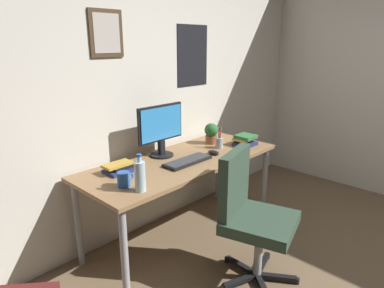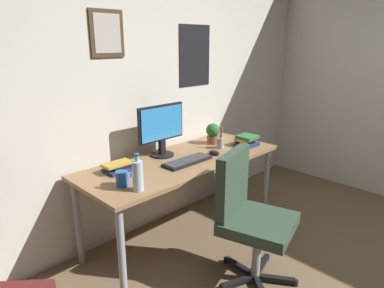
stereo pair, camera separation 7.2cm
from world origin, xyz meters
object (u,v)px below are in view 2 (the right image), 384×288
(coffee_mug_near, at_px, (122,179))
(potted_plant, at_px, (213,133))
(keyboard, at_px, (188,161))
(pen_cup, at_px, (220,142))
(book_stack_right, at_px, (119,167))
(water_bottle, at_px, (138,175))
(monitor, at_px, (161,128))
(office_chair, at_px, (248,212))
(book_stack_left, at_px, (246,141))
(computer_mouse, at_px, (214,153))

(coffee_mug_near, bearing_deg, potted_plant, 11.34)
(keyboard, distance_m, pen_cup, 0.48)
(pen_cup, relative_size, book_stack_right, 0.87)
(water_bottle, relative_size, potted_plant, 1.29)
(water_bottle, height_order, book_stack_right, water_bottle)
(water_bottle, bearing_deg, monitor, 37.63)
(office_chair, xyz_separation_m, book_stack_left, (0.73, 0.56, 0.24))
(keyboard, distance_m, computer_mouse, 0.30)
(monitor, distance_m, water_bottle, 0.73)
(keyboard, height_order, book_stack_left, book_stack_left)
(keyboard, xyz_separation_m, water_bottle, (-0.60, -0.15, 0.09))
(keyboard, xyz_separation_m, pen_cup, (0.48, 0.06, 0.04))
(office_chair, distance_m, coffee_mug_near, 0.89)
(water_bottle, bearing_deg, potted_plant, 18.06)
(computer_mouse, height_order, pen_cup, pen_cup)
(monitor, relative_size, pen_cup, 2.30)
(water_bottle, height_order, book_stack_left, water_bottle)
(book_stack_left, relative_size, book_stack_right, 0.89)
(potted_plant, bearing_deg, pen_cup, -113.18)
(keyboard, relative_size, pen_cup, 2.15)
(monitor, relative_size, coffee_mug_near, 3.76)
(office_chair, height_order, potted_plant, office_chair)
(computer_mouse, xyz_separation_m, coffee_mug_near, (-0.93, 0.00, 0.03))
(potted_plant, height_order, book_stack_right, potted_plant)
(office_chair, height_order, book_stack_left, office_chair)
(keyboard, distance_m, coffee_mug_near, 0.63)
(computer_mouse, relative_size, book_stack_right, 0.48)
(water_bottle, bearing_deg, office_chair, -39.21)
(computer_mouse, bearing_deg, coffee_mug_near, 179.90)
(pen_cup, xyz_separation_m, book_stack_left, (0.23, -0.12, -0.01))
(computer_mouse, bearing_deg, book_stack_left, -5.41)
(computer_mouse, height_order, water_bottle, water_bottle)
(monitor, relative_size, potted_plant, 2.36)
(coffee_mug_near, xyz_separation_m, book_stack_right, (0.14, 0.25, -0.02))
(monitor, bearing_deg, pen_cup, -23.22)
(book_stack_left, bearing_deg, coffee_mug_near, 178.28)
(pen_cup, bearing_deg, keyboard, -172.37)
(office_chair, xyz_separation_m, book_stack_right, (-0.47, 0.85, 0.23))
(keyboard, bearing_deg, computer_mouse, -3.69)
(office_chair, distance_m, monitor, 1.00)
(coffee_mug_near, xyz_separation_m, book_stack_left, (1.33, -0.04, -0.00))
(coffee_mug_near, distance_m, book_stack_left, 1.33)
(monitor, height_order, coffee_mug_near, monitor)
(computer_mouse, distance_m, pen_cup, 0.20)
(keyboard, bearing_deg, potted_plant, 21.75)
(monitor, bearing_deg, book_stack_left, -24.81)
(book_stack_right, bearing_deg, potted_plant, -0.80)
(monitor, xyz_separation_m, keyboard, (0.03, -0.28, -0.23))
(computer_mouse, distance_m, coffee_mug_near, 0.93)
(monitor, distance_m, pen_cup, 0.58)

